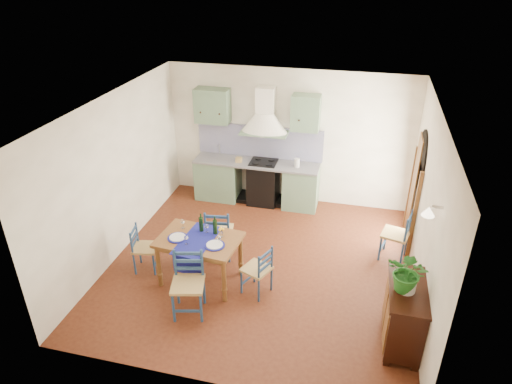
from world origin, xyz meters
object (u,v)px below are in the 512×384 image
at_px(dining_table, 199,244).
at_px(chair_near, 188,283).
at_px(potted_plant, 409,273).
at_px(sideboard, 404,313).

xyz_separation_m(dining_table, chair_near, (0.08, -0.72, -0.20)).
xyz_separation_m(dining_table, potted_plant, (3.05, -0.67, 0.50)).
relative_size(chair_near, potted_plant, 1.77).
bearing_deg(dining_table, sideboard, -11.26).
height_order(sideboard, potted_plant, potted_plant).
relative_size(dining_table, potted_plant, 2.39).
xyz_separation_m(dining_table, sideboard, (3.10, -0.62, -0.20)).
height_order(chair_near, sideboard, chair_near).
bearing_deg(sideboard, dining_table, 168.74).
height_order(chair_near, potted_plant, potted_plant).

